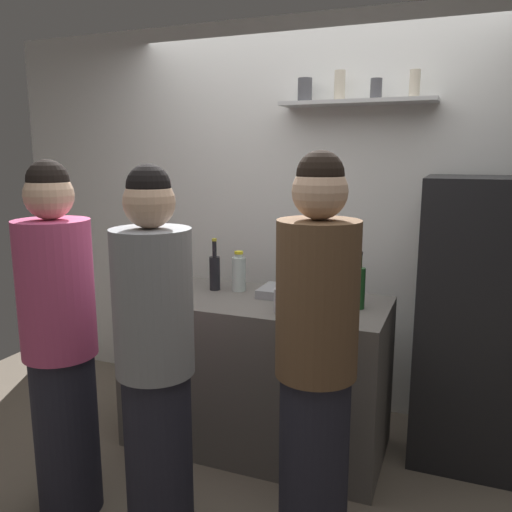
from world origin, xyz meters
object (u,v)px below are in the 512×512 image
object	(u,v)px
wine_bottle_dark_glass	(215,271)
water_bottle_plastic	(239,273)
utensil_holder	(285,300)
wine_bottle_amber_glass	(145,274)
baking_pan	(289,293)
wine_bottle_pale_glass	(322,283)
wine_bottle_green_glass	(359,286)
person_pink_top	(60,346)
person_grey_hoodie	(155,363)
person_brown_jacket	(316,363)
refrigerator	(479,322)

from	to	relation	value
wine_bottle_dark_glass	water_bottle_plastic	distance (m)	0.15
utensil_holder	wine_bottle_dark_glass	xyz separation A→B (m)	(-0.54, 0.27, 0.05)
wine_bottle_amber_glass	baking_pan	bearing A→B (deg)	18.43
wine_bottle_pale_glass	wine_bottle_green_glass	world-z (taller)	wine_bottle_pale_glass
wine_bottle_dark_glass	water_bottle_plastic	size ratio (longest dim) A/B	1.31
wine_bottle_amber_glass	person_pink_top	xyz separation A→B (m)	(0.01, -0.73, -0.19)
wine_bottle_dark_glass	person_grey_hoodie	bearing A→B (deg)	-79.07
wine_bottle_amber_glass	person_pink_top	bearing A→B (deg)	-89.21
wine_bottle_amber_glass	water_bottle_plastic	distance (m)	0.56
utensil_holder	person_brown_jacket	bearing A→B (deg)	-59.30
wine_bottle_green_glass	person_pink_top	world-z (taller)	person_pink_top
refrigerator	water_bottle_plastic	distance (m)	1.40
refrigerator	baking_pan	size ratio (longest dim) A/B	4.72
water_bottle_plastic	wine_bottle_amber_glass	bearing A→B (deg)	-148.81
wine_bottle_pale_glass	person_pink_top	world-z (taller)	person_pink_top
person_grey_hoodie	wine_bottle_amber_glass	bearing A→B (deg)	-142.92
wine_bottle_dark_glass	utensil_holder	bearing A→B (deg)	-26.67
wine_bottle_dark_glass	wine_bottle_amber_glass	world-z (taller)	wine_bottle_amber_glass
wine_bottle_pale_glass	wine_bottle_green_glass	bearing A→B (deg)	9.84
wine_bottle_green_glass	wine_bottle_amber_glass	bearing A→B (deg)	-171.54
refrigerator	baking_pan	xyz separation A→B (m)	(-1.03, -0.23, 0.13)
water_bottle_plastic	person_pink_top	xyz separation A→B (m)	(-0.47, -1.02, -0.17)
wine_bottle_dark_glass	wine_bottle_green_glass	bearing A→B (deg)	-4.60
water_bottle_plastic	person_grey_hoodie	world-z (taller)	person_grey_hoodie
baking_pan	wine_bottle_dark_glass	xyz separation A→B (m)	(-0.47, -0.02, 0.09)
wine_bottle_dark_glass	person_grey_hoodie	xyz separation A→B (m)	(0.19, -0.98, -0.19)
baking_pan	wine_bottle_green_glass	xyz separation A→B (m)	(0.42, -0.09, 0.10)
baking_pan	wine_bottle_amber_glass	xyz separation A→B (m)	(-0.81, -0.27, 0.10)
refrigerator	person_grey_hoodie	xyz separation A→B (m)	(-1.32, -1.22, 0.03)
refrigerator	wine_bottle_green_glass	world-z (taller)	refrigerator
wine_bottle_pale_glass	baking_pan	bearing A→B (deg)	151.30
wine_bottle_dark_glass	person_brown_jacket	xyz separation A→B (m)	(0.86, -0.80, -0.15)
person_brown_jacket	person_pink_top	world-z (taller)	person_brown_jacket
wine_bottle_dark_glass	person_grey_hoodie	distance (m)	1.01
person_pink_top	person_grey_hoodie	bearing A→B (deg)	-79.09
wine_bottle_amber_glass	wine_bottle_green_glass	distance (m)	1.24
wine_bottle_dark_glass	person_brown_jacket	size ratio (longest dim) A/B	0.18
wine_bottle_pale_glass	person_brown_jacket	size ratio (longest dim) A/B	0.19
utensil_holder	person_pink_top	distance (m)	1.13
refrigerator	wine_bottle_amber_glass	distance (m)	1.92
refrigerator	wine_bottle_amber_glass	size ratio (longest dim) A/B	4.88
refrigerator	person_brown_jacket	distance (m)	1.24
baking_pan	water_bottle_plastic	xyz separation A→B (m)	(-0.33, 0.02, 0.09)
utensil_holder	person_grey_hoodie	xyz separation A→B (m)	(-0.35, -0.71, -0.13)
utensil_holder	wine_bottle_pale_glass	bearing A→B (deg)	47.10
refrigerator	utensil_holder	world-z (taller)	refrigerator
refrigerator	wine_bottle_pale_glass	distance (m)	0.92
refrigerator	baking_pan	world-z (taller)	refrigerator
utensil_holder	wine_bottle_dark_glass	distance (m)	0.61
person_brown_jacket	wine_bottle_green_glass	bearing A→B (deg)	153.83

